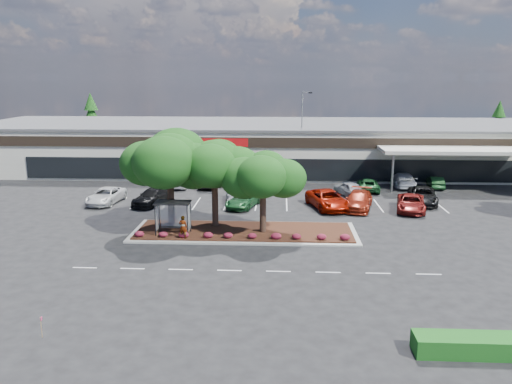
{
  "coord_description": "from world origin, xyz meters",
  "views": [
    {
      "loc": [
        0.87,
        -34.36,
        12.26
      ],
      "look_at": [
        -1.24,
        7.59,
        2.6
      ],
      "focal_mm": 35.0,
      "sensor_mm": 36.0,
      "label": 1
    }
  ],
  "objects_px": {
    "car_0": "(106,196)",
    "survey_stake": "(41,324)",
    "light_pole": "(302,139)",
    "car_1": "(153,197)"
  },
  "relations": [
    {
      "from": "light_pole",
      "to": "car_1",
      "type": "bearing_deg",
      "value": -136.18
    },
    {
      "from": "survey_stake",
      "to": "car_1",
      "type": "distance_m",
      "value": 25.97
    },
    {
      "from": "survey_stake",
      "to": "car_1",
      "type": "xyz_separation_m",
      "value": [
        -1.17,
        25.94,
        0.09
      ]
    },
    {
      "from": "light_pole",
      "to": "car_1",
      "type": "relative_size",
      "value": 1.98
    },
    {
      "from": "car_0",
      "to": "survey_stake",
      "type": "bearing_deg",
      "value": -70.99
    },
    {
      "from": "survey_stake",
      "to": "light_pole",
      "type": "bearing_deg",
      "value": 70.88
    },
    {
      "from": "car_1",
      "to": "car_0",
      "type": "bearing_deg",
      "value": -163.25
    },
    {
      "from": "light_pole",
      "to": "survey_stake",
      "type": "height_order",
      "value": "light_pole"
    },
    {
      "from": "car_0",
      "to": "car_1",
      "type": "distance_m",
      "value": 4.81
    },
    {
      "from": "light_pole",
      "to": "car_0",
      "type": "xyz_separation_m",
      "value": [
        -20.04,
        -14.39,
        -4.0
      ]
    }
  ]
}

